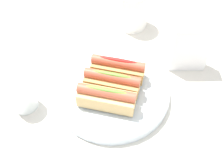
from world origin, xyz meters
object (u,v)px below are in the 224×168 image
serving_bowl (112,92)px  hotdog_side (117,68)px  hotdog_front (106,98)px  paper_towel_roll (132,9)px  hotdog_back (112,82)px  napkin_box (189,48)px  water_glass (22,96)px

serving_bowl → hotdog_side: (0.01, 0.05, 0.04)m
hotdog_front → paper_towel_roll: size_ratio=1.17×
serving_bowl → hotdog_front: (-0.01, -0.05, 0.04)m
hotdog_front → hotdog_back: 0.05m
serving_bowl → hotdog_side: 0.07m
paper_towel_roll → napkin_box: 0.27m
hotdog_side → napkin_box: (0.21, 0.07, 0.02)m
water_glass → paper_towel_roll: 0.48m
napkin_box → water_glass: bearing=-162.2°
paper_towel_roll → serving_bowl: bearing=-101.0°
hotdog_back → hotdog_side: size_ratio=1.00×
hotdog_front → paper_towel_roll: (0.08, 0.38, 0.01)m
hotdog_side → hotdog_back: bearing=-104.1°
serving_bowl → napkin_box: size_ratio=2.15×
napkin_box → hotdog_back: bearing=-153.2°
serving_bowl → hotdog_front: size_ratio=2.05×
hotdog_back → water_glass: (-0.24, -0.04, -0.02)m
serving_bowl → hotdog_back: 0.04m
serving_bowl → hotdog_front: 0.07m
paper_towel_roll → water_glass: bearing=-129.0°
hotdog_front → napkin_box: bearing=36.2°
serving_bowl → hotdog_side: bearing=75.9°
water_glass → hotdog_front: bearing=-3.2°
hotdog_front → water_glass: bearing=176.8°
hotdog_back → hotdog_side: same height
hotdog_side → water_glass: hotdog_side is taller
hotdog_back → paper_towel_roll: paper_towel_roll is taller
hotdog_front → napkin_box: (0.24, 0.17, 0.02)m
hotdog_back → napkin_box: (0.23, 0.12, 0.02)m
hotdog_back → serving_bowl: bearing=20.6°
hotdog_front → hotdog_back: bearing=75.9°
hotdog_side → paper_towel_roll: size_ratio=1.17×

